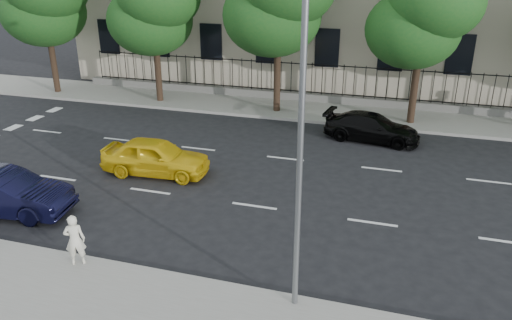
{
  "coord_description": "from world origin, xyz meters",
  "views": [
    {
      "loc": [
        4.47,
        -12.11,
        8.08
      ],
      "look_at": [
        -0.09,
        3.0,
        1.51
      ],
      "focal_mm": 35.0,
      "sensor_mm": 36.0,
      "label": 1
    }
  ],
  "objects_px": {
    "street_light": "(307,99)",
    "yellow_taxi": "(156,157)",
    "woman_near": "(75,240)",
    "navy_sedan": "(4,193)",
    "black_sedan": "(372,127)"
  },
  "relations": [
    {
      "from": "street_light",
      "to": "woman_near",
      "type": "bearing_deg",
      "value": -174.08
    },
    {
      "from": "navy_sedan",
      "to": "black_sedan",
      "type": "relative_size",
      "value": 1.02
    },
    {
      "from": "street_light",
      "to": "black_sedan",
      "type": "xyz_separation_m",
      "value": [
        0.78,
        12.09,
        -4.51
      ]
    },
    {
      "from": "yellow_taxi",
      "to": "black_sedan",
      "type": "relative_size",
      "value": 0.96
    },
    {
      "from": "street_light",
      "to": "yellow_taxi",
      "type": "bearing_deg",
      "value": 140.43
    },
    {
      "from": "black_sedan",
      "to": "yellow_taxi",
      "type": "bearing_deg",
      "value": 136.72
    },
    {
      "from": "street_light",
      "to": "navy_sedan",
      "type": "xyz_separation_m",
      "value": [
        -10.31,
        1.42,
        -4.41
      ]
    },
    {
      "from": "street_light",
      "to": "navy_sedan",
      "type": "distance_m",
      "value": 11.31
    },
    {
      "from": "street_light",
      "to": "yellow_taxi",
      "type": "distance_m",
      "value": 10.11
    },
    {
      "from": "navy_sedan",
      "to": "woman_near",
      "type": "distance_m",
      "value": 4.7
    },
    {
      "from": "black_sedan",
      "to": "woman_near",
      "type": "bearing_deg",
      "value": 159.33
    },
    {
      "from": "street_light",
      "to": "woman_near",
      "type": "relative_size",
      "value": 5.37
    },
    {
      "from": "street_light",
      "to": "woman_near",
      "type": "xyz_separation_m",
      "value": [
        -6.09,
        -0.63,
        -4.25
      ]
    },
    {
      "from": "yellow_taxi",
      "to": "woman_near",
      "type": "xyz_separation_m",
      "value": [
        0.91,
        -6.42,
        0.18
      ]
    },
    {
      "from": "navy_sedan",
      "to": "street_light",
      "type": "bearing_deg",
      "value": -104.97
    }
  ]
}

